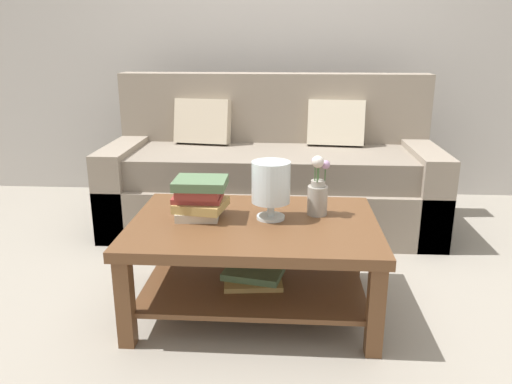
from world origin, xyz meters
TOP-DOWN VIEW (x-y plane):
  - ground_plane at (0.00, 0.00)m, footprint 10.00×10.00m
  - back_wall at (0.00, 1.65)m, footprint 6.40×0.12m
  - couch at (-0.05, 0.79)m, footprint 2.28×0.90m
  - coffee_table at (-0.10, -0.44)m, footprint 1.18×0.82m
  - book_stack_main at (-0.36, -0.40)m, footprint 0.26×0.25m
  - glass_hurricane_vase at (-0.02, -0.40)m, footprint 0.19×0.19m
  - flower_pitcher at (0.21, -0.33)m, footprint 0.10×0.11m

SIDE VIEW (x-z plane):
  - ground_plane at x=0.00m, z-range 0.00..0.00m
  - coffee_table at x=-0.10m, z-range 0.10..0.57m
  - couch at x=-0.05m, z-range -0.17..0.89m
  - book_stack_main at x=-0.36m, z-range 0.47..0.66m
  - flower_pitcher at x=0.21m, z-range 0.43..0.74m
  - glass_hurricane_vase at x=-0.02m, z-range 0.50..0.78m
  - back_wall at x=0.00m, z-range 0.00..2.70m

